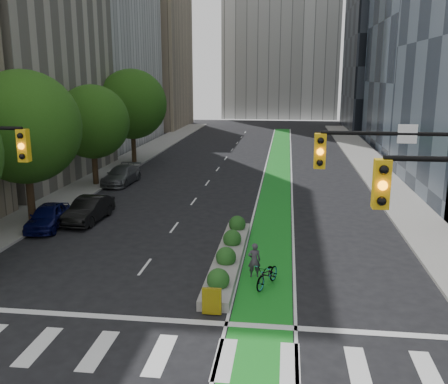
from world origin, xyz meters
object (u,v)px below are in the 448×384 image
(parked_car_left_mid, at_px, (89,210))
(parked_car_left_far, at_px, (121,175))
(bicycle, at_px, (267,275))
(cyclist, at_px, (254,260))
(median_planter, at_px, (229,255))
(parked_car_left_near, at_px, (48,216))

(parked_car_left_mid, bearing_deg, parked_car_left_far, 101.16)
(bicycle, height_order, parked_car_left_far, parked_car_left_far)
(cyclist, bearing_deg, parked_car_left_mid, -46.46)
(cyclist, relative_size, parked_car_left_far, 0.31)
(median_planter, xyz_separation_m, parked_car_left_far, (-10.40, 15.76, 0.33))
(median_planter, bearing_deg, cyclist, -50.45)
(median_planter, xyz_separation_m, parked_car_left_near, (-10.70, 3.94, 0.33))
(parked_car_left_near, bearing_deg, bicycle, -33.63)
(median_planter, height_order, parked_car_left_far, parked_car_left_far)
(bicycle, height_order, cyclist, cyclist)
(parked_car_left_near, height_order, parked_car_left_far, parked_car_left_far)
(parked_car_left_near, bearing_deg, cyclist, -31.44)
(cyclist, xyz_separation_m, parked_car_left_near, (-11.98, 5.49, -0.06))
(cyclist, xyz_separation_m, parked_car_left_mid, (-10.23, 7.07, -0.04))
(bicycle, bearing_deg, parked_car_left_near, 175.75)
(bicycle, distance_m, parked_car_left_mid, 13.43)
(median_planter, relative_size, parked_car_left_mid, 2.36)
(median_planter, distance_m, parked_car_left_near, 11.41)
(median_planter, xyz_separation_m, bicycle, (1.88, -2.42, 0.12))
(cyclist, bearing_deg, parked_car_left_near, -36.43)
(median_planter, distance_m, cyclist, 2.04)
(median_planter, xyz_separation_m, parked_car_left_mid, (-8.95, 5.52, 0.35))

